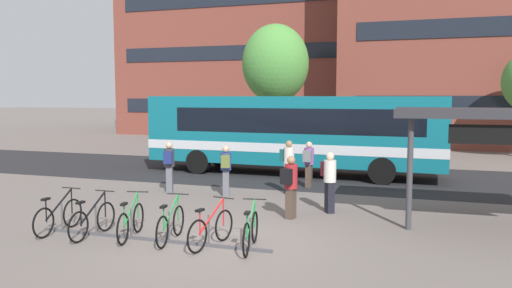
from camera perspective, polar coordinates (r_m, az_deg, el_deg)
ground at (r=11.46m, az=-4.06°, el=-10.93°), size 200.00×200.00×0.00m
bus_lane_asphalt at (r=20.70m, az=6.52°, el=-3.52°), size 80.00×7.20×0.01m
city_bus at (r=20.72m, az=3.99°, el=1.44°), size 12.08×2.85×3.20m
bike_rack at (r=11.73m, az=-11.82°, el=-10.17°), size 5.68×0.12×0.70m
parked_bicycle_black_0 at (r=12.96m, az=-21.35°, el=-7.61°), size 0.52×1.72×0.99m
parked_bicycle_black_1 at (r=12.32m, az=-17.92°, el=-8.17°), size 0.52×1.72×0.99m
parked_bicycle_green_2 at (r=11.94m, az=-13.91°, el=-8.50°), size 0.58×1.69×0.99m
parked_bicycle_green_3 at (r=11.50m, az=-9.59°, el=-8.95°), size 0.52×1.71×0.99m
parked_bicycle_red_4 at (r=11.02m, az=-5.08°, el=-9.53°), size 0.52×1.70×0.99m
parked_bicycle_green_5 at (r=10.79m, az=-0.60°, el=-9.85°), size 0.52×1.71×0.99m
transit_shelter at (r=13.77m, az=26.74°, el=2.68°), size 5.49×3.00×2.91m
commuter_black_pack_0 at (r=13.30m, az=3.89°, el=-4.41°), size 0.42×0.58×1.66m
commuter_olive_pack_1 at (r=16.27m, az=-3.42°, el=-2.62°), size 0.47×0.59×1.63m
commuter_grey_pack_2 at (r=17.83m, az=5.95°, el=-1.95°), size 0.35×0.53×1.62m
commuter_maroon_pack_3 at (r=14.12m, az=8.26°, el=-3.79°), size 0.55×0.60×1.69m
commuter_teal_pack_4 at (r=16.64m, az=3.65°, el=-2.16°), size 0.60×0.57×1.77m
commuter_navy_pack_5 at (r=17.05m, az=-9.75°, el=-2.19°), size 0.46×0.59×1.70m
street_tree_0 at (r=28.86m, az=2.20°, el=9.01°), size 3.76×3.76×7.22m
building_left_wing at (r=45.69m, az=-0.50°, el=14.14°), size 19.57×12.86×20.20m
building_right_wing at (r=38.43m, az=26.03°, el=13.40°), size 19.99×12.12×17.75m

